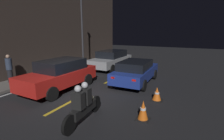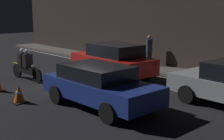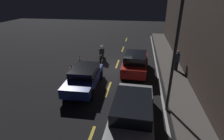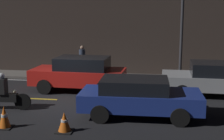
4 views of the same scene
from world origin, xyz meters
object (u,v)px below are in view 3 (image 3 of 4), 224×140
Objects in this scene: motorcycle at (102,53)px; street_lamp at (175,51)px; hatchback_silver at (132,111)px; traffic_cone_mid at (71,69)px; pedestrian at (177,60)px; traffic_cone_near at (80,60)px; sedan_blue at (84,77)px; taxi_red at (135,62)px.

street_lamp reaches higher than motorcycle.
hatchback_silver is 7.25m from traffic_cone_mid.
traffic_cone_mid is at bearing -80.03° from pedestrian.
traffic_cone_mid is 0.11× the size of street_lamp.
traffic_cone_mid is at bearing -1.01° from traffic_cone_near.
pedestrian is (-3.53, 6.31, 0.22)m from sedan_blue.
motorcycle is at bearing -104.47° from pedestrian.
pedestrian is (0.52, 8.02, 0.60)m from traffic_cone_near.
hatchback_silver is at bearing 43.63° from traffic_cone_mid.
taxi_red is 6.01m from hatchback_silver.
sedan_blue is 1.81× the size of motorcycle.
pedestrian reaches higher than motorcycle.
hatchback_silver is at bearing 34.65° from traffic_cone_near.
traffic_cone_near is at bearing -130.63° from street_lamp.
motorcycle is (-5.15, 0.03, -0.07)m from sedan_blue.
taxi_red is at bearing -78.50° from pedestrian.
hatchback_silver is 8.88m from motorcycle.
sedan_blue is at bearing -4.33° from motorcycle.
traffic_cone_near is at bearing -158.57° from sedan_blue.
hatchback_silver is at bearing -176.99° from taxi_red.
taxi_red is 1.86× the size of motorcycle.
traffic_cone_mid is (-5.24, -4.99, -0.46)m from hatchback_silver.
sedan_blue is at bearing 47.55° from hatchback_silver.
hatchback_silver is 2.85× the size of pedestrian.
traffic_cone_near is at bearing 78.53° from taxi_red.
traffic_cone_mid is at bearing -141.96° from sedan_blue.
motorcycle is at bearing 56.07° from taxi_red.
traffic_cone_mid is at bearing -34.22° from motorcycle.
taxi_red is 4.27m from sedan_blue.
sedan_blue is at bearing -60.77° from pedestrian.
hatchback_silver is 7.42× the size of traffic_cone_mid.
taxi_red reaches higher than motorcycle.
traffic_cone_mid is 8.20m from pedestrian.
sedan_blue is 4.41m from traffic_cone_near.
pedestrian is (-0.64, 3.16, 0.12)m from taxi_red.
pedestrian is at bearing 86.28° from traffic_cone_near.
hatchback_silver is at bearing 44.79° from sedan_blue.
taxi_red is 1.03× the size of sedan_blue.
hatchback_silver reaches higher than traffic_cone_near.
street_lamp is at bearing 60.47° from traffic_cone_mid.
street_lamp is (5.24, -1.31, 2.29)m from pedestrian.
motorcycle is 6.50m from pedestrian.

